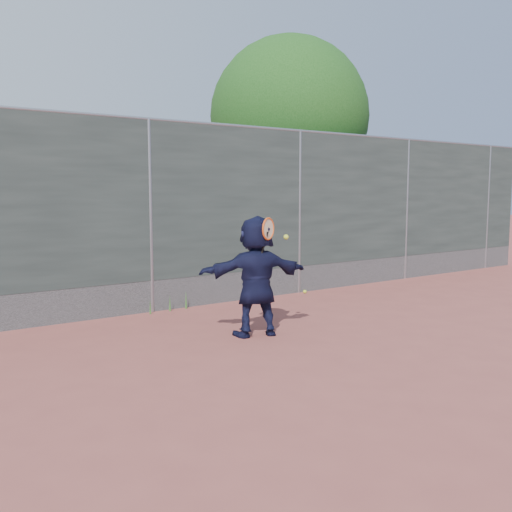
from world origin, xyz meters
TOP-DOWN VIEW (x-y plane):
  - ground at (0.00, 0.00)m, footprint 80.00×80.00m
  - player at (0.49, 1.34)m, footprint 1.54×0.85m
  - ball_ground at (3.03, 3.35)m, footprint 0.07×0.07m
  - fence at (-0.00, 3.50)m, footprint 20.00×0.06m
  - swing_action at (0.56, 1.14)m, footprint 0.48×0.16m
  - tree_right at (4.68, 5.75)m, footprint 3.78×3.60m
  - weed_clump at (0.29, 3.38)m, footprint 0.68×0.07m

SIDE VIEW (x-z plane):
  - ground at x=0.00m, z-range 0.00..0.00m
  - ball_ground at x=3.03m, z-range 0.00..0.07m
  - weed_clump at x=0.29m, z-range -0.02..0.28m
  - player at x=0.49m, z-range 0.00..1.59m
  - swing_action at x=0.56m, z-range 1.14..1.65m
  - fence at x=0.00m, z-range 0.07..3.09m
  - tree_right at x=4.68m, z-range 0.80..6.19m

